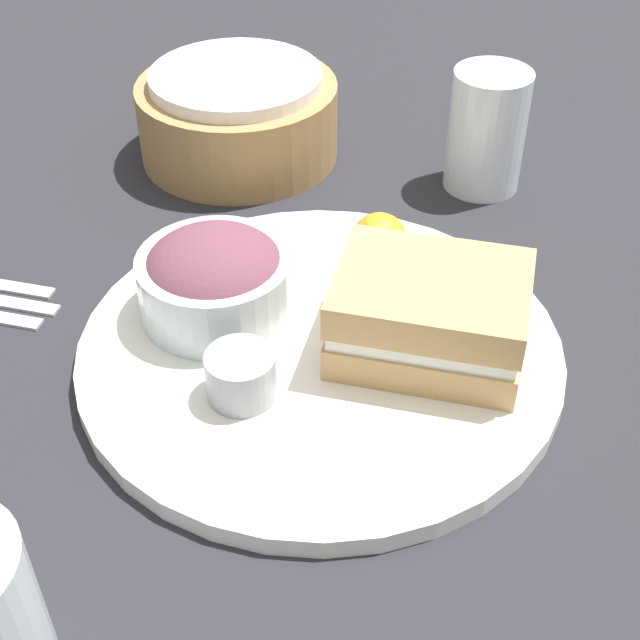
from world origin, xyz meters
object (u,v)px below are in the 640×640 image
object	(u,v)px
plate	(320,350)
bread_basket	(238,116)
salad_bowl	(215,278)
dressing_cup	(241,376)
drink_glass	(487,131)
sandwich	(430,314)

from	to	relation	value
plate	bread_basket	world-z (taller)	bread_basket
salad_bowl	bread_basket	bearing A→B (deg)	89.80
plate	dressing_cup	bearing A→B (deg)	-135.19
dressing_cup	salad_bowl	bearing A→B (deg)	104.54
plate	salad_bowl	xyz separation A→B (m)	(-0.07, 0.04, 0.04)
plate	drink_glass	size ratio (longest dim) A/B	3.13
salad_bowl	dressing_cup	bearing A→B (deg)	-75.46
sandwich	drink_glass	xyz separation A→B (m)	(0.08, 0.24, 0.01)
plate	bread_basket	distance (m)	0.30
drink_glass	plate	bearing A→B (deg)	-122.44
sandwich	plate	bearing A→B (deg)	174.52
salad_bowl	dressing_cup	world-z (taller)	salad_bowl
drink_glass	bread_basket	bearing A→B (deg)	165.47
plate	drink_glass	distance (m)	0.28
plate	salad_bowl	bearing A→B (deg)	154.57
sandwich	salad_bowl	distance (m)	0.15
salad_bowl	bread_basket	world-z (taller)	bread_basket
dressing_cup	sandwich	bearing A→B (deg)	19.40
sandwich	dressing_cup	world-z (taller)	sandwich
dressing_cup	bread_basket	bearing A→B (deg)	93.58
drink_glass	bread_basket	world-z (taller)	drink_glass
plate	sandwich	xyz separation A→B (m)	(0.07, -0.01, 0.04)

